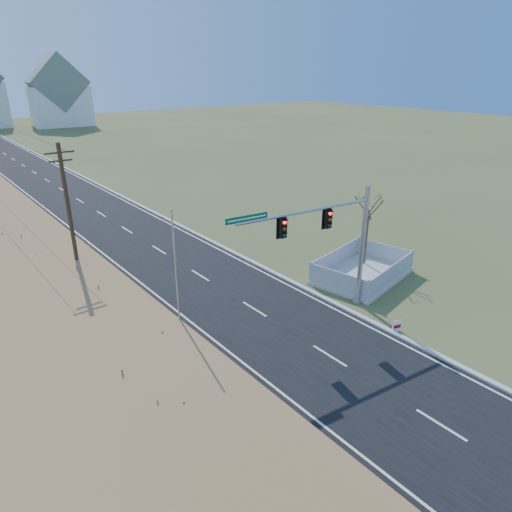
{
  "coord_description": "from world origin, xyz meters",
  "views": [
    {
      "loc": [
        -14.59,
        -14.5,
        13.24
      ],
      "look_at": [
        0.14,
        4.03,
        3.4
      ],
      "focal_mm": 32.0,
      "sensor_mm": 36.0,
      "label": 1
    }
  ],
  "objects_px": {
    "traffic_signal_mast": "(338,239)",
    "flagpole": "(177,292)",
    "bare_tree": "(369,206)",
    "open_sign": "(397,326)",
    "fence_enclosure": "(362,274)"
  },
  "relations": [
    {
      "from": "traffic_signal_mast",
      "to": "bare_tree",
      "type": "bearing_deg",
      "value": 32.59
    },
    {
      "from": "open_sign",
      "to": "traffic_signal_mast",
      "type": "bearing_deg",
      "value": 121.72
    },
    {
      "from": "open_sign",
      "to": "flagpole",
      "type": "distance_m",
      "value": 11.8
    },
    {
      "from": "flagpole",
      "to": "traffic_signal_mast",
      "type": "bearing_deg",
      "value": -17.81
    },
    {
      "from": "bare_tree",
      "to": "traffic_signal_mast",
      "type": "bearing_deg",
      "value": -154.98
    },
    {
      "from": "flagpole",
      "to": "bare_tree",
      "type": "height_order",
      "value": "flagpole"
    },
    {
      "from": "fence_enclosure",
      "to": "open_sign",
      "type": "xyz_separation_m",
      "value": [
        -3.98,
        -5.66,
        0.07
      ]
    },
    {
      "from": "bare_tree",
      "to": "flagpole",
      "type": "bearing_deg",
      "value": -179.05
    },
    {
      "from": "fence_enclosure",
      "to": "bare_tree",
      "type": "bearing_deg",
      "value": 24.05
    },
    {
      "from": "traffic_signal_mast",
      "to": "bare_tree",
      "type": "xyz_separation_m",
      "value": [
        6.46,
        3.01,
        0.08
      ]
    },
    {
      "from": "flagpole",
      "to": "bare_tree",
      "type": "relative_size",
      "value": 1.28
    },
    {
      "from": "open_sign",
      "to": "bare_tree",
      "type": "distance_m",
      "value": 9.7
    },
    {
      "from": "traffic_signal_mast",
      "to": "flagpole",
      "type": "height_order",
      "value": "traffic_signal_mast"
    },
    {
      "from": "traffic_signal_mast",
      "to": "flagpole",
      "type": "distance_m",
      "value": 9.18
    },
    {
      "from": "bare_tree",
      "to": "open_sign",
      "type": "bearing_deg",
      "value": -129.36
    }
  ]
}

